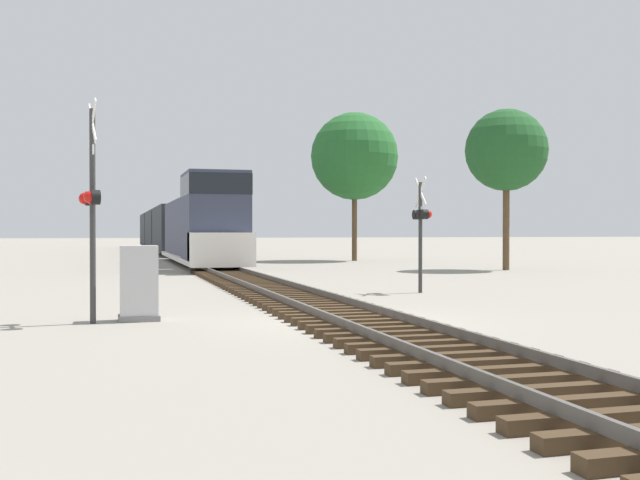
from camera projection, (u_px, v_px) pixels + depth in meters
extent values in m
plane|color=gray|center=(349.00, 322.00, 15.73)|extent=(400.00, 400.00, 0.00)
cube|color=#42301E|center=(620.00, 418.00, 7.35)|extent=(2.60, 0.22, 0.16)
cube|color=#42301E|center=(583.00, 404.00, 7.93)|extent=(2.60, 0.22, 0.16)
cube|color=#42301E|center=(551.00, 392.00, 8.50)|extent=(2.60, 0.22, 0.16)
cube|color=#42301E|center=(523.00, 382.00, 9.08)|extent=(2.60, 0.22, 0.16)
cube|color=#42301E|center=(498.00, 373.00, 9.66)|extent=(2.60, 0.22, 0.16)
cube|color=#42301E|center=(476.00, 365.00, 10.24)|extent=(2.60, 0.22, 0.16)
cube|color=#42301E|center=(457.00, 358.00, 10.81)|extent=(2.60, 0.22, 0.16)
cube|color=#42301E|center=(439.00, 351.00, 11.39)|extent=(2.60, 0.22, 0.16)
cube|color=#42301E|center=(423.00, 346.00, 11.97)|extent=(2.60, 0.22, 0.16)
cube|color=#42301E|center=(409.00, 340.00, 12.55)|extent=(2.60, 0.22, 0.16)
cube|color=#42301E|center=(396.00, 335.00, 13.13)|extent=(2.60, 0.22, 0.16)
cube|color=#42301E|center=(384.00, 331.00, 13.70)|extent=(2.60, 0.22, 0.16)
cube|color=#42301E|center=(373.00, 327.00, 14.28)|extent=(2.60, 0.22, 0.16)
cube|color=#42301E|center=(362.00, 323.00, 14.86)|extent=(2.60, 0.22, 0.16)
cube|color=#42301E|center=(353.00, 320.00, 15.44)|extent=(2.60, 0.22, 0.16)
cube|color=#42301E|center=(344.00, 317.00, 16.01)|extent=(2.60, 0.22, 0.16)
cube|color=#42301E|center=(336.00, 314.00, 16.59)|extent=(2.60, 0.22, 0.16)
cube|color=#42301E|center=(329.00, 311.00, 17.17)|extent=(2.60, 0.22, 0.16)
cube|color=#42301E|center=(321.00, 308.00, 17.75)|extent=(2.60, 0.22, 0.16)
cube|color=#42301E|center=(315.00, 306.00, 18.32)|extent=(2.60, 0.22, 0.16)
cube|color=#42301E|center=(309.00, 304.00, 18.90)|extent=(2.60, 0.22, 0.16)
cube|color=#42301E|center=(303.00, 301.00, 19.48)|extent=(2.60, 0.22, 0.16)
cube|color=#42301E|center=(297.00, 299.00, 20.06)|extent=(2.60, 0.22, 0.16)
cube|color=#42301E|center=(292.00, 298.00, 20.63)|extent=(2.60, 0.22, 0.16)
cube|color=#42301E|center=(287.00, 296.00, 21.21)|extent=(2.60, 0.22, 0.16)
cube|color=#42301E|center=(282.00, 294.00, 21.79)|extent=(2.60, 0.22, 0.16)
cube|color=#42301E|center=(278.00, 292.00, 22.37)|extent=(2.60, 0.22, 0.16)
cube|color=#42301E|center=(274.00, 291.00, 22.94)|extent=(2.60, 0.22, 0.16)
cube|color=#42301E|center=(270.00, 289.00, 23.52)|extent=(2.60, 0.22, 0.16)
cube|color=#42301E|center=(266.00, 288.00, 24.10)|extent=(2.60, 0.22, 0.16)
cube|color=#42301E|center=(262.00, 287.00, 24.68)|extent=(2.60, 0.22, 0.16)
cube|color=#42301E|center=(259.00, 285.00, 25.26)|extent=(2.60, 0.22, 0.16)
cube|color=#42301E|center=(255.00, 284.00, 25.83)|extent=(2.60, 0.22, 0.16)
cube|color=#42301E|center=(252.00, 283.00, 26.41)|extent=(2.60, 0.22, 0.16)
cube|color=#42301E|center=(249.00, 282.00, 26.99)|extent=(2.60, 0.22, 0.16)
cube|color=#42301E|center=(246.00, 281.00, 27.57)|extent=(2.60, 0.22, 0.16)
cube|color=#42301E|center=(243.00, 280.00, 28.14)|extent=(2.60, 0.22, 0.16)
cube|color=#42301E|center=(241.00, 279.00, 28.72)|extent=(2.60, 0.22, 0.16)
cube|color=#42301E|center=(238.00, 278.00, 29.30)|extent=(2.60, 0.22, 0.16)
cube|color=#42301E|center=(236.00, 277.00, 29.88)|extent=(2.60, 0.22, 0.16)
cube|color=#42301E|center=(233.00, 276.00, 30.45)|extent=(2.60, 0.22, 0.16)
cube|color=#42301E|center=(231.00, 275.00, 31.03)|extent=(2.60, 0.22, 0.16)
cube|color=#42301E|center=(229.00, 274.00, 31.61)|extent=(2.60, 0.22, 0.16)
cube|color=#42301E|center=(227.00, 274.00, 32.19)|extent=(2.60, 0.22, 0.16)
cube|color=#42301E|center=(225.00, 273.00, 32.76)|extent=(2.60, 0.22, 0.16)
cube|color=#42301E|center=(223.00, 272.00, 33.34)|extent=(2.60, 0.22, 0.16)
cube|color=#42301E|center=(221.00, 271.00, 33.92)|extent=(2.60, 0.22, 0.16)
cube|color=#42301E|center=(219.00, 271.00, 34.50)|extent=(2.60, 0.22, 0.16)
cube|color=#56514C|center=(316.00, 312.00, 15.53)|extent=(0.07, 160.00, 0.15)
cube|color=#56514C|center=(381.00, 310.00, 15.92)|extent=(0.07, 160.00, 0.15)
cube|color=#33384C|center=(193.00, 229.00, 45.07)|extent=(2.43, 13.70, 3.43)
cube|color=#33384C|center=(215.00, 219.00, 35.83)|extent=(2.85, 4.30, 4.40)
cube|color=black|center=(215.00, 186.00, 35.81)|extent=(2.88, 4.35, 0.97)
cube|color=white|center=(221.00, 250.00, 33.78)|extent=(2.85, 1.96, 1.54)
cube|color=white|center=(199.00, 257.00, 42.26)|extent=(2.91, 19.17, 0.24)
cube|color=black|center=(214.00, 260.00, 36.14)|extent=(1.58, 2.20, 1.00)
cube|color=black|center=(188.00, 253.00, 48.38)|extent=(1.58, 2.20, 1.00)
cube|color=#2D3338|center=(174.00, 229.00, 58.99)|extent=(2.71, 12.32, 3.55)
cube|color=black|center=(178.00, 251.00, 55.16)|extent=(1.58, 2.20, 0.90)
cube|color=black|center=(170.00, 249.00, 62.87)|extent=(1.58, 2.20, 0.90)
cube|color=#2D3338|center=(162.00, 229.00, 72.25)|extent=(2.71, 12.32, 3.55)
cube|color=black|center=(165.00, 247.00, 68.42)|extent=(1.58, 2.20, 0.90)
cube|color=black|center=(160.00, 245.00, 76.13)|extent=(1.58, 2.20, 0.90)
cube|color=#2D3338|center=(154.00, 230.00, 85.51)|extent=(2.71, 12.32, 3.55)
cube|color=black|center=(156.00, 244.00, 81.68)|extent=(1.58, 2.20, 0.90)
cube|color=black|center=(152.00, 243.00, 89.39)|extent=(1.58, 2.20, 0.90)
cylinder|color=#333333|center=(93.00, 216.00, 15.45)|extent=(0.12, 0.12, 4.44)
cube|color=white|center=(92.00, 123.00, 15.42)|extent=(0.19, 0.92, 0.93)
cube|color=white|center=(92.00, 123.00, 15.42)|extent=(0.19, 0.92, 0.93)
cube|color=black|center=(93.00, 198.00, 15.44)|extent=(0.21, 0.86, 0.06)
cylinder|color=black|center=(90.00, 199.00, 15.76)|extent=(0.23, 0.33, 0.30)
sphere|color=red|center=(85.00, 199.00, 15.71)|extent=(0.26, 0.26, 0.26)
cylinder|color=black|center=(95.00, 197.00, 15.13)|extent=(0.23, 0.33, 0.30)
sphere|color=red|center=(90.00, 197.00, 15.08)|extent=(0.26, 0.26, 0.26)
cube|color=white|center=(92.00, 150.00, 15.43)|extent=(0.09, 0.32, 0.20)
cylinder|color=#333333|center=(420.00, 238.00, 23.15)|extent=(0.12, 0.12, 3.43)
cube|color=white|center=(420.00, 192.00, 23.14)|extent=(0.06, 0.93, 0.93)
cube|color=white|center=(420.00, 192.00, 23.14)|extent=(0.06, 0.93, 0.93)
cube|color=black|center=(420.00, 215.00, 23.15)|extent=(0.08, 0.86, 0.06)
cylinder|color=black|center=(425.00, 214.00, 22.81)|extent=(0.19, 0.30, 0.30)
sphere|color=red|center=(428.00, 214.00, 22.83)|extent=(0.26, 0.26, 0.26)
cylinder|color=black|center=(420.00, 215.00, 23.15)|extent=(0.19, 0.30, 0.30)
sphere|color=red|center=(423.00, 215.00, 23.17)|extent=(0.26, 0.26, 0.26)
cylinder|color=black|center=(416.00, 215.00, 23.49)|extent=(0.19, 0.30, 0.30)
sphere|color=red|center=(419.00, 215.00, 23.51)|extent=(0.26, 0.26, 0.26)
cube|color=white|center=(420.00, 210.00, 23.14)|extent=(0.04, 0.32, 0.20)
cube|color=slate|center=(139.00, 318.00, 15.98)|extent=(0.86, 0.67, 0.12)
cube|color=#BCBCBF|center=(139.00, 280.00, 15.97)|extent=(0.79, 0.61, 1.49)
cylinder|color=brown|center=(506.00, 222.00, 36.69)|extent=(0.33, 0.33, 4.69)
sphere|color=#1E5123|center=(506.00, 150.00, 36.65)|extent=(4.02, 4.02, 4.02)
cylinder|color=brown|center=(354.00, 222.00, 48.22)|extent=(0.33, 0.33, 5.05)
sphere|color=#236028|center=(355.00, 156.00, 48.17)|extent=(5.63, 5.63, 5.63)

